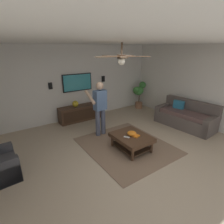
{
  "coord_description": "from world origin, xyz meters",
  "views": [
    {
      "loc": [
        -2.81,
        2.48,
        2.52
      ],
      "look_at": [
        0.63,
        0.11,
        1.03
      ],
      "focal_mm": 28.45,
      "sensor_mm": 36.0,
      "label": 1
    }
  ],
  "objects_px": {
    "person_standing": "(100,106)",
    "wall_speaker_left": "(103,79)",
    "media_console": "(82,113)",
    "couch": "(185,117)",
    "tv": "(77,82)",
    "vase_round": "(75,104)",
    "wall_speaker_right": "(50,86)",
    "ceiling_fan": "(122,58)",
    "coffee_table": "(131,139)",
    "book": "(135,135)",
    "bowl": "(132,133)",
    "potted_plant_tall": "(139,92)",
    "remote_white": "(127,137)"
  },
  "relations": [
    {
      "from": "coffee_table",
      "to": "media_console",
      "type": "height_order",
      "value": "media_console"
    },
    {
      "from": "bowl",
      "to": "wall_speaker_right",
      "type": "xyz_separation_m",
      "value": [
        2.89,
        1.14,
        0.9
      ]
    },
    {
      "from": "bowl",
      "to": "ceiling_fan",
      "type": "xyz_separation_m",
      "value": [
        0.01,
        0.37,
        1.89
      ]
    },
    {
      "from": "media_console",
      "to": "ceiling_fan",
      "type": "bearing_deg",
      "value": -4.48
    },
    {
      "from": "person_standing",
      "to": "bowl",
      "type": "xyz_separation_m",
      "value": [
        -1.19,
        -0.24,
        -0.48
      ]
    },
    {
      "from": "tv",
      "to": "potted_plant_tall",
      "type": "xyz_separation_m",
      "value": [
        -0.34,
        -2.73,
        -0.66
      ]
    },
    {
      "from": "wall_speaker_left",
      "to": "wall_speaker_right",
      "type": "bearing_deg",
      "value": 90.0
    },
    {
      "from": "bowl",
      "to": "remote_white",
      "type": "distance_m",
      "value": 0.2
    },
    {
      "from": "ceiling_fan",
      "to": "wall_speaker_right",
      "type": "bearing_deg",
      "value": 14.87
    },
    {
      "from": "couch",
      "to": "book",
      "type": "distance_m",
      "value": 2.46
    },
    {
      "from": "bowl",
      "to": "potted_plant_tall",
      "type": "bearing_deg",
      "value": -45.35
    },
    {
      "from": "bowl",
      "to": "remote_white",
      "type": "xyz_separation_m",
      "value": [
        -0.03,
        0.19,
        -0.04
      ]
    },
    {
      "from": "person_standing",
      "to": "wall_speaker_left",
      "type": "distance_m",
      "value": 2.13
    },
    {
      "from": "book",
      "to": "ceiling_fan",
      "type": "distance_m",
      "value": 1.96
    },
    {
      "from": "couch",
      "to": "tv",
      "type": "height_order",
      "value": "tv"
    },
    {
      "from": "wall_speaker_left",
      "to": "person_standing",
      "type": "bearing_deg",
      "value": 145.04
    },
    {
      "from": "tv",
      "to": "wall_speaker_right",
      "type": "height_order",
      "value": "tv"
    },
    {
      "from": "potted_plant_tall",
      "to": "wall_speaker_right",
      "type": "xyz_separation_m",
      "value": [
        0.35,
        3.71,
        0.64
      ]
    },
    {
      "from": "coffee_table",
      "to": "bowl",
      "type": "height_order",
      "value": "bowl"
    },
    {
      "from": "vase_round",
      "to": "ceiling_fan",
      "type": "distance_m",
      "value": 3.12
    },
    {
      "from": "wall_speaker_right",
      "to": "ceiling_fan",
      "type": "distance_m",
      "value": 3.14
    },
    {
      "from": "person_standing",
      "to": "couch",
      "type": "bearing_deg",
      "value": -117.21
    },
    {
      "from": "vase_round",
      "to": "wall_speaker_right",
      "type": "bearing_deg",
      "value": 70.9
    },
    {
      "from": "ceiling_fan",
      "to": "coffee_table",
      "type": "bearing_deg",
      "value": -94.18
    },
    {
      "from": "bowl",
      "to": "vase_round",
      "type": "bearing_deg",
      "value": 8.64
    },
    {
      "from": "person_standing",
      "to": "remote_white",
      "type": "bearing_deg",
      "value": 176.96
    },
    {
      "from": "person_standing",
      "to": "potted_plant_tall",
      "type": "xyz_separation_m",
      "value": [
        1.35,
        -2.81,
        -0.22
      ]
    },
    {
      "from": "remote_white",
      "to": "wall_speaker_right",
      "type": "height_order",
      "value": "wall_speaker_right"
    },
    {
      "from": "coffee_table",
      "to": "media_console",
      "type": "distance_m",
      "value": 2.66
    },
    {
      "from": "couch",
      "to": "potted_plant_tall",
      "type": "height_order",
      "value": "potted_plant_tall"
    },
    {
      "from": "couch",
      "to": "wall_speaker_left",
      "type": "relative_size",
      "value": 8.92
    },
    {
      "from": "book",
      "to": "ceiling_fan",
      "type": "bearing_deg",
      "value": 64.3
    },
    {
      "from": "tv",
      "to": "vase_round",
      "type": "bearing_deg",
      "value": -44.35
    },
    {
      "from": "coffee_table",
      "to": "ceiling_fan",
      "type": "relative_size",
      "value": 0.87
    },
    {
      "from": "vase_round",
      "to": "couch",
      "type": "bearing_deg",
      "value": -131.34
    },
    {
      "from": "remote_white",
      "to": "book",
      "type": "height_order",
      "value": "book"
    },
    {
      "from": "couch",
      "to": "bowl",
      "type": "relative_size",
      "value": 8.25
    },
    {
      "from": "media_console",
      "to": "wall_speaker_left",
      "type": "relative_size",
      "value": 7.73
    },
    {
      "from": "tv",
      "to": "person_standing",
      "type": "height_order",
      "value": "tv"
    },
    {
      "from": "coffee_table",
      "to": "ceiling_fan",
      "type": "height_order",
      "value": "ceiling_fan"
    },
    {
      "from": "person_standing",
      "to": "vase_round",
      "type": "xyz_separation_m",
      "value": [
        1.45,
        0.16,
        -0.27
      ]
    },
    {
      "from": "tv",
      "to": "wall_speaker_left",
      "type": "xyz_separation_m",
      "value": [
        0.01,
        -1.11,
        0.03
      ]
    },
    {
      "from": "potted_plant_tall",
      "to": "wall_speaker_left",
      "type": "distance_m",
      "value": 1.79
    },
    {
      "from": "vase_round",
      "to": "wall_speaker_left",
      "type": "bearing_deg",
      "value": -79.32
    },
    {
      "from": "book",
      "to": "bowl",
      "type": "bearing_deg",
      "value": 8.75
    },
    {
      "from": "couch",
      "to": "media_console",
      "type": "relative_size",
      "value": 1.15
    },
    {
      "from": "wall_speaker_left",
      "to": "bowl",
      "type": "bearing_deg",
      "value": 161.83
    },
    {
      "from": "tv",
      "to": "book",
      "type": "bearing_deg",
      "value": 3.81
    },
    {
      "from": "vase_round",
      "to": "person_standing",
      "type": "bearing_deg",
      "value": -173.63
    },
    {
      "from": "media_console",
      "to": "couch",
      "type": "bearing_deg",
      "value": 46.21
    }
  ]
}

